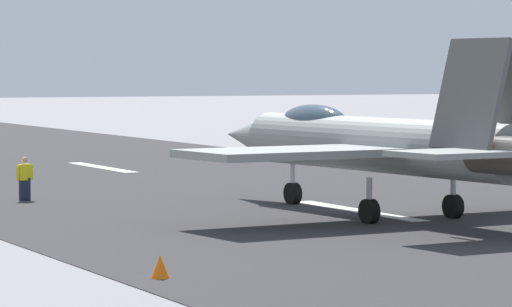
% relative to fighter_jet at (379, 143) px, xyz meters
% --- Properties ---
extents(ground_plane, '(400.00, 400.00, 0.00)m').
position_rel_fighter_jet_xyz_m(ground_plane, '(2.31, -0.30, -2.35)').
color(ground_plane, gray).
extents(runway_strip, '(240.00, 26.00, 0.02)m').
position_rel_fighter_jet_xyz_m(runway_strip, '(2.30, -0.30, -2.34)').
color(runway_strip, '#2F2E30').
rests_on(runway_strip, ground).
extents(fighter_jet, '(17.82, 14.42, 5.55)m').
position_rel_fighter_jet_xyz_m(fighter_jet, '(0.00, 0.00, 0.00)').
color(fighter_jet, gray).
rests_on(fighter_jet, ground).
extents(crew_person, '(0.40, 0.67, 1.57)m').
position_rel_fighter_jet_xyz_m(crew_person, '(10.39, 8.44, -1.57)').
color(crew_person, '#1E2338').
rests_on(crew_person, ground).
extents(marker_cone_near, '(0.44, 0.44, 0.55)m').
position_rel_fighter_jet_xyz_m(marker_cone_near, '(-10.52, 11.71, -2.08)').
color(marker_cone_near, orange).
rests_on(marker_cone_near, ground).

